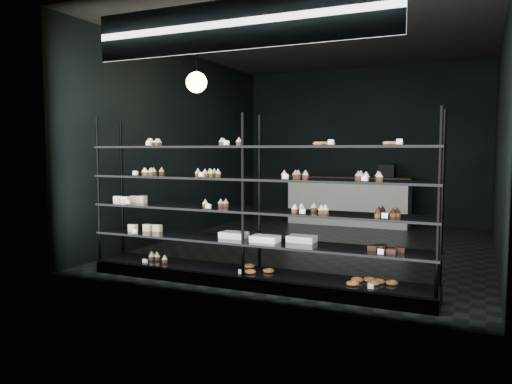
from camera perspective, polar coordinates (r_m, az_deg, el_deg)
room at (r=7.77m, az=7.33°, el=5.42°), size 5.01×6.01×3.20m
display_shelf at (r=5.57m, az=-0.72°, el=-4.33°), size 4.00×0.50×1.91m
signage at (r=5.19m, az=-2.52°, el=18.57°), size 3.30×0.05×0.50m
pendant_lamp at (r=7.12m, az=-6.82°, el=12.35°), size 0.29×0.29×0.87m
service_counter at (r=10.27m, az=10.61°, el=-0.89°), size 2.49×0.65×1.23m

